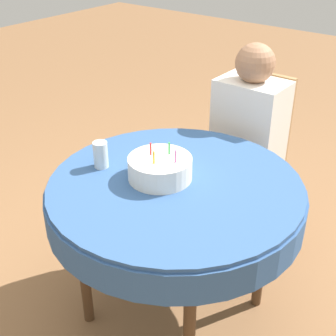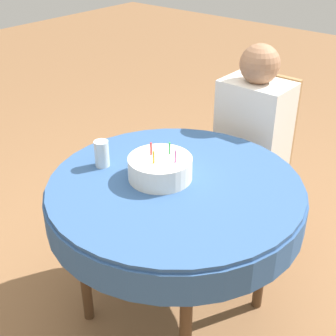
{
  "view_description": "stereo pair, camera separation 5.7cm",
  "coord_description": "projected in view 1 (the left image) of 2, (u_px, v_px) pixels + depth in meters",
  "views": [
    {
      "loc": [
        1.03,
        -1.37,
        1.81
      ],
      "look_at": [
        -0.04,
        -0.0,
        0.83
      ],
      "focal_mm": 50.0,
      "sensor_mm": 36.0,
      "label": 1
    },
    {
      "loc": [
        1.07,
        -1.33,
        1.81
      ],
      "look_at": [
        -0.04,
        -0.0,
        0.83
      ],
      "focal_mm": 50.0,
      "sensor_mm": 36.0,
      "label": 2
    }
  ],
  "objects": [
    {
      "name": "ground_plane",
      "position": [
        174.0,
        310.0,
        2.38
      ],
      "size": [
        12.0,
        12.0,
        0.0
      ],
      "primitive_type": "plane",
      "color": "#8C603D"
    },
    {
      "name": "dining_table",
      "position": [
        175.0,
        200.0,
        2.05
      ],
      "size": [
        1.12,
        1.12,
        0.77
      ],
      "color": "#335689",
      "rests_on": "ground_plane"
    },
    {
      "name": "chair",
      "position": [
        252.0,
        154.0,
        2.76
      ],
      "size": [
        0.37,
        0.37,
        0.99
      ],
      "rotation": [
        0.0,
        0.0,
        -0.0
      ],
      "color": "#A37A4C",
      "rests_on": "ground_plane"
    },
    {
      "name": "person",
      "position": [
        247.0,
        129.0,
        2.6
      ],
      "size": [
        0.37,
        0.35,
        1.19
      ],
      "rotation": [
        0.0,
        0.0,
        -0.0
      ],
      "color": "#9E7051",
      "rests_on": "ground_plane"
    },
    {
      "name": "birthday_cake",
      "position": [
        160.0,
        168.0,
        2.01
      ],
      "size": [
        0.28,
        0.28,
        0.15
      ],
      "color": "white",
      "rests_on": "dining_table"
    },
    {
      "name": "drinking_glass",
      "position": [
        101.0,
        155.0,
        2.09
      ],
      "size": [
        0.07,
        0.07,
        0.12
      ],
      "color": "silver",
      "rests_on": "dining_table"
    }
  ]
}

